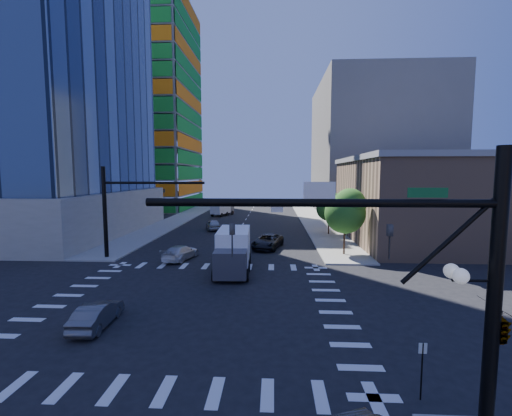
{
  "coord_description": "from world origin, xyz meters",
  "views": [
    {
      "loc": [
        5.21,
        -21.28,
        8.35
      ],
      "look_at": [
        3.67,
        8.0,
        5.48
      ],
      "focal_mm": 24.0,
      "sensor_mm": 36.0,
      "label": 1
    }
  ],
  "objects": [
    {
      "name": "box_truck_near",
      "position": [
        1.74,
        7.24,
        1.57
      ],
      "size": [
        3.15,
        6.87,
        3.55
      ],
      "rotation": [
        0.0,
        0.0,
        0.04
      ],
      "color": "black",
      "rests_on": "ground"
    },
    {
      "name": "no_parking_sign",
      "position": [
        10.7,
        -9.0,
        1.38
      ],
      "size": [
        0.3,
        0.06,
        2.2
      ],
      "color": "black",
      "rests_on": "ground"
    },
    {
      "name": "commercial_building",
      "position": [
        25.0,
        22.0,
        5.31
      ],
      "size": [
        20.5,
        22.5,
        10.6
      ],
      "color": "#9B775A",
      "rests_on": "ground"
    },
    {
      "name": "car_sb_cross",
      "position": [
        -4.5,
        -3.61,
        0.67
      ],
      "size": [
        1.58,
        4.13,
        1.34
      ],
      "primitive_type": "imported",
      "rotation": [
        0.0,
        0.0,
        3.18
      ],
      "color": "#4F5054",
      "rests_on": "ground"
    },
    {
      "name": "road_markings",
      "position": [
        0.0,
        0.0,
        0.01
      ],
      "size": [
        20.0,
        20.0,
        0.01
      ],
      "primitive_type": "cube",
      "color": "silver",
      "rests_on": "ground"
    },
    {
      "name": "car_sb_near",
      "position": [
        -3.93,
        11.34,
        0.71
      ],
      "size": [
        3.11,
        5.25,
        1.43
      ],
      "primitive_type": "imported",
      "rotation": [
        0.0,
        0.0,
        2.9
      ],
      "color": "silver",
      "rests_on": "ground"
    },
    {
      "name": "construction_building",
      "position": [
        -27.41,
        61.93,
        24.61
      ],
      "size": [
        25.16,
        34.5,
        70.6
      ],
      "color": "gray",
      "rests_on": "ground"
    },
    {
      "name": "tree_north",
      "position": [
        12.93,
        25.9,
        3.99
      ],
      "size": [
        3.54,
        3.52,
        5.78
      ],
      "color": "#382316",
      "rests_on": "sidewalk_ne"
    },
    {
      "name": "sidewalk_nw",
      "position": [
        -12.5,
        40.0,
        0.07
      ],
      "size": [
        5.0,
        60.0,
        0.15
      ],
      "primitive_type": "cube",
      "color": "gray",
      "rests_on": "ground"
    },
    {
      "name": "car_sb_mid",
      "position": [
        -3.98,
        29.57,
        0.78
      ],
      "size": [
        3.12,
        4.94,
        1.57
      ],
      "primitive_type": "imported",
      "rotation": [
        0.0,
        0.0,
        3.44
      ],
      "color": "#A3A7AB",
      "rests_on": "ground"
    },
    {
      "name": "bg_building_ne",
      "position": [
        27.0,
        55.0,
        14.0
      ],
      "size": [
        24.0,
        30.0,
        28.0
      ],
      "primitive_type": "cube",
      "color": "slate",
      "rests_on": "ground"
    },
    {
      "name": "car_nb_far",
      "position": [
        4.53,
        16.94,
        0.79
      ],
      "size": [
        3.96,
        6.16,
        1.58
      ],
      "primitive_type": "imported",
      "rotation": [
        0.0,
        0.0,
        -0.25
      ],
      "color": "black",
      "rests_on": "ground"
    },
    {
      "name": "box_truck_far",
      "position": [
        -5.19,
        47.63,
        1.29
      ],
      "size": [
        4.21,
        6.03,
        2.91
      ],
      "rotation": [
        0.0,
        0.0,
        2.77
      ],
      "color": "black",
      "rests_on": "ground"
    },
    {
      "name": "signal_mast_nw",
      "position": [
        -10.0,
        11.5,
        5.49
      ],
      "size": [
        10.2,
        0.4,
        9.0
      ],
      "color": "black",
      "rests_on": "sidewalk_nw"
    },
    {
      "name": "sidewalk_ne",
      "position": [
        12.5,
        40.0,
        0.07
      ],
      "size": [
        5.0,
        60.0,
        0.15
      ],
      "primitive_type": "cube",
      "color": "gray",
      "rests_on": "ground"
    },
    {
      "name": "tree_south",
      "position": [
        12.63,
        13.9,
        4.69
      ],
      "size": [
        4.16,
        4.16,
        6.82
      ],
      "color": "#382316",
      "rests_on": "sidewalk_ne"
    },
    {
      "name": "ground",
      "position": [
        0.0,
        0.0,
        0.0
      ],
      "size": [
        160.0,
        160.0,
        0.0
      ],
      "primitive_type": "plane",
      "color": "black",
      "rests_on": "ground"
    },
    {
      "name": "signal_mast_se",
      "position": [
        10.6,
        -11.5,
        5.01
      ],
      "size": [
        10.51,
        2.48,
        9.0
      ],
      "color": "black",
      "rests_on": "sidewalk_se"
    }
  ]
}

